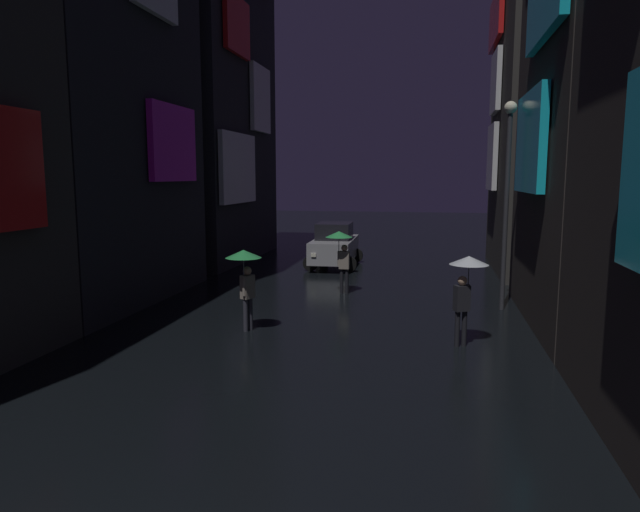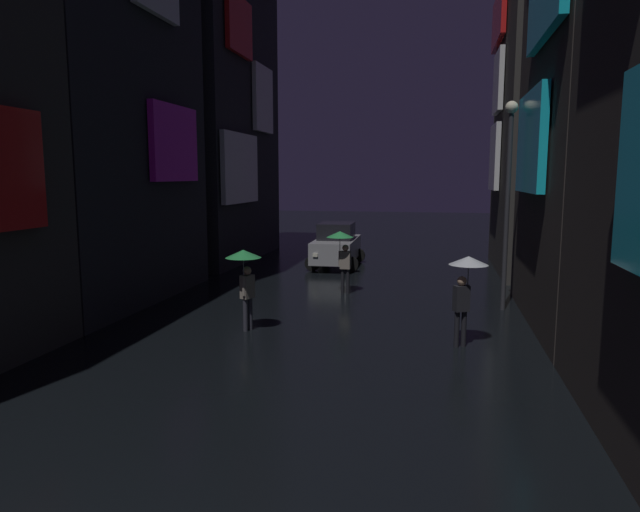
% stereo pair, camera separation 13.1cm
% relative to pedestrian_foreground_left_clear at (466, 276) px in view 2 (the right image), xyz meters
% --- Properties ---
extents(building_left_far, '(4.25, 8.90, 16.63)m').
position_rel_pedestrian_foreground_left_clear_xyz_m(building_left_far, '(-11.19, 12.40, 6.64)').
color(building_left_far, '#232328').
rests_on(building_left_far, ground).
extents(building_right_mid, '(4.25, 7.38, 15.77)m').
position_rel_pedestrian_foreground_left_clear_xyz_m(building_right_mid, '(3.77, 2.64, 6.21)').
color(building_right_mid, '#2D2826').
rests_on(building_right_mid, ground).
extents(building_right_far, '(4.25, 7.15, 14.04)m').
position_rel_pedestrian_foreground_left_clear_xyz_m(building_right_far, '(3.77, 11.54, 5.36)').
color(building_right_far, '#33302D').
rests_on(building_right_far, ground).
extents(pedestrian_foreground_left_clear, '(0.90, 0.90, 2.12)m').
position_rel_pedestrian_foreground_left_clear_xyz_m(pedestrian_foreground_left_clear, '(0.00, 0.00, 0.00)').
color(pedestrian_foreground_left_clear, black).
rests_on(pedestrian_foreground_left_clear, ground).
extents(pedestrian_far_right_green, '(0.90, 0.90, 2.12)m').
position_rel_pedestrian_foreground_left_clear_xyz_m(pedestrian_far_right_green, '(-5.41, 0.15, 0.00)').
color(pedestrian_far_right_green, '#2D2D38').
rests_on(pedestrian_far_right_green, ground).
extents(pedestrian_foreground_right_green, '(0.90, 0.90, 2.12)m').
position_rel_pedestrian_foreground_left_clear_xyz_m(pedestrian_foreground_right_green, '(-3.80, 5.33, 0.00)').
color(pedestrian_foreground_right_green, black).
rests_on(pedestrian_foreground_right_green, ground).
extents(car_distant, '(2.32, 4.19, 1.92)m').
position_rel_pedestrian_foreground_left_clear_xyz_m(car_distant, '(-4.99, 11.05, -0.74)').
color(car_distant, '#99999E').
rests_on(car_distant, ground).
extents(streetlamp_right_far, '(0.36, 0.36, 6.06)m').
position_rel_pedestrian_foreground_left_clear_xyz_m(streetlamp_right_far, '(1.29, 3.97, 2.07)').
color(streetlamp_right_far, '#2D2D33').
rests_on(streetlamp_right_far, ground).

